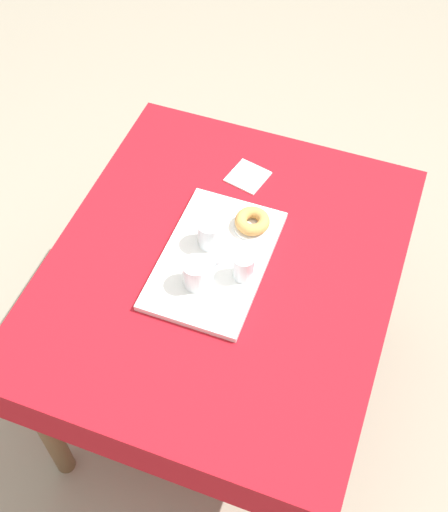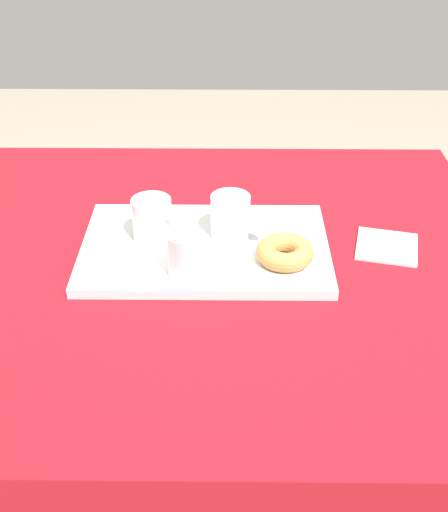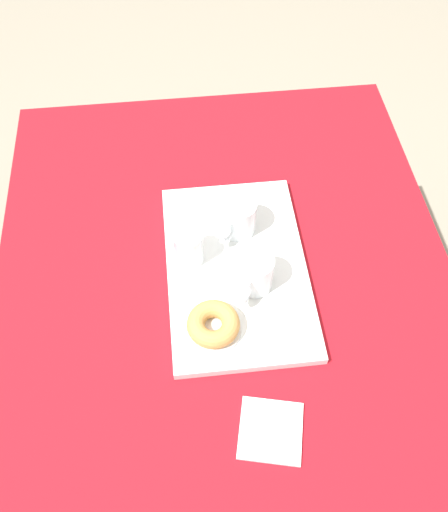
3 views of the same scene
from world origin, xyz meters
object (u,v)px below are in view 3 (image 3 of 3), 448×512
object	(u,v)px
dining_table	(225,295)
water_glass_near	(189,248)
serving_tray	(237,269)
donut_plate_left	(213,329)
tea_mug_left	(238,218)
sugar_donut_left	(213,324)
tea_mug_right	(254,274)
paper_napkin	(271,431)

from	to	relation	value
dining_table	water_glass_near	world-z (taller)	water_glass_near
serving_tray	donut_plate_left	world-z (taller)	donut_plate_left
tea_mug_left	sugar_donut_left	size ratio (longest dim) A/B	0.98
dining_table	tea_mug_right	world-z (taller)	tea_mug_right
dining_table	paper_napkin	xyz separation A→B (m)	(0.36, 0.04, 0.11)
tea_mug_left	sugar_donut_left	world-z (taller)	tea_mug_left
donut_plate_left	paper_napkin	bearing A→B (deg)	22.11
paper_napkin	sugar_donut_left	bearing A→B (deg)	-157.89
serving_tray	sugar_donut_left	xyz separation A→B (m)	(0.15, -0.06, 0.03)
tea_mug_right	paper_napkin	world-z (taller)	tea_mug_right
tea_mug_right	paper_napkin	size ratio (longest dim) A/B	0.95
sugar_donut_left	paper_napkin	size ratio (longest dim) A/B	0.91
donut_plate_left	tea_mug_left	bearing A→B (deg)	162.00
tea_mug_right	paper_napkin	distance (m)	0.31
tea_mug_left	paper_napkin	distance (m)	0.45
donut_plate_left	paper_napkin	world-z (taller)	donut_plate_left
serving_tray	paper_napkin	distance (m)	0.35
dining_table	serving_tray	distance (m)	0.12
paper_napkin	dining_table	bearing A→B (deg)	-172.98
dining_table	donut_plate_left	xyz separation A→B (m)	(0.15, -0.04, 0.13)
water_glass_near	paper_napkin	world-z (taller)	water_glass_near
tea_mug_left	tea_mug_right	size ratio (longest dim) A/B	0.94
serving_tray	sugar_donut_left	size ratio (longest dim) A/B	4.48
water_glass_near	donut_plate_left	world-z (taller)	water_glass_near
dining_table	water_glass_near	bearing A→B (deg)	-108.69
tea_mug_right	sugar_donut_left	size ratio (longest dim) A/B	1.04
water_glass_near	sugar_donut_left	bearing A→B (deg)	10.96
sugar_donut_left	donut_plate_left	bearing A→B (deg)	0.00
tea_mug_left	sugar_donut_left	bearing A→B (deg)	-18.00
dining_table	donut_plate_left	distance (m)	0.20
serving_tray	paper_napkin	world-z (taller)	serving_tray
tea_mug_right	donut_plate_left	size ratio (longest dim) A/B	0.99
dining_table	paper_napkin	size ratio (longest dim) A/B	10.10
paper_napkin	serving_tray	bearing A→B (deg)	-176.89
tea_mug_left	water_glass_near	distance (m)	0.13
tea_mug_left	donut_plate_left	size ratio (longest dim) A/B	0.93
dining_table	serving_tray	size ratio (longest dim) A/B	2.48
serving_tray	water_glass_near	size ratio (longest dim) A/B	5.61
water_glass_near	sugar_donut_left	size ratio (longest dim) A/B	0.80
serving_tray	sugar_donut_left	bearing A→B (deg)	-23.72
tea_mug_right	donut_plate_left	world-z (taller)	tea_mug_right
serving_tray	dining_table	bearing A→B (deg)	-103.74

